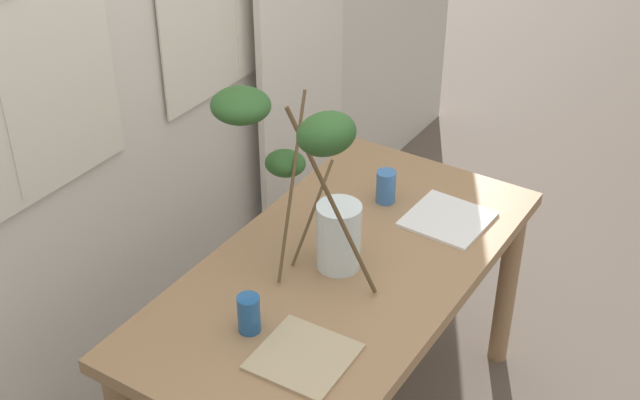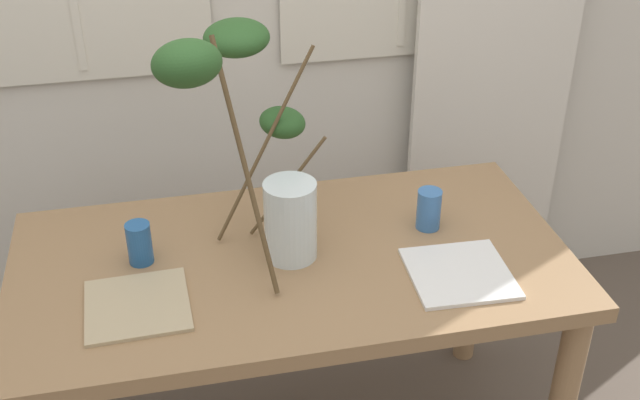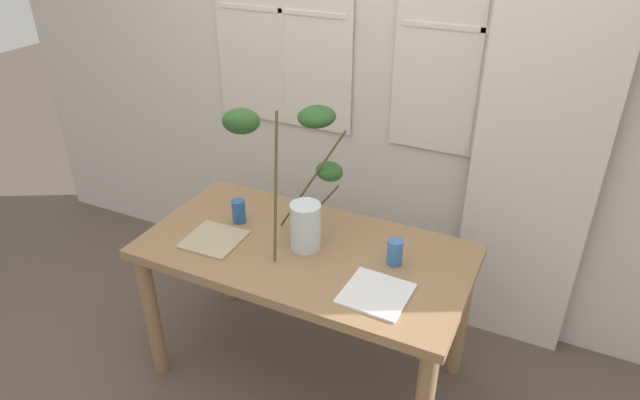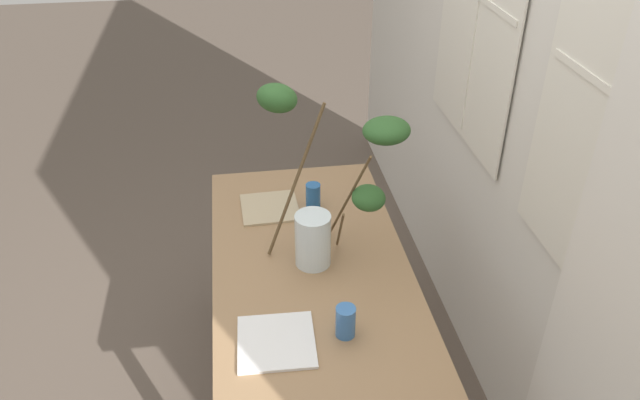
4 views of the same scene
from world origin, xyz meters
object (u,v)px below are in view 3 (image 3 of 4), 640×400
dining_table (305,267)px  vase_with_branches (299,175)px  drinking_glass_blue_right (395,252)px  plate_square_left (214,239)px  drinking_glass_blue_left (239,211)px  plate_square_right (376,294)px

dining_table → vase_with_branches: (-0.06, 0.08, 0.43)m
vase_with_branches → drinking_glass_blue_right: 0.53m
plate_square_left → drinking_glass_blue_left: bearing=85.3°
vase_with_branches → dining_table: bearing=-49.9°
vase_with_branches → drinking_glass_blue_left: (-0.33, -0.01, -0.26)m
plate_square_left → plate_square_right: size_ratio=0.97×
vase_with_branches → plate_square_left: bearing=-149.0°
drinking_glass_blue_right → plate_square_left: bearing=-166.7°
drinking_glass_blue_left → plate_square_left: bearing=-94.7°
dining_table → plate_square_right: 0.46m
dining_table → plate_square_left: plate_square_left is taller
vase_with_branches → drinking_glass_blue_left: size_ratio=5.79×
plate_square_left → vase_with_branches: bearing=31.0°
vase_with_branches → plate_square_right: 0.62m
drinking_glass_blue_left → drinking_glass_blue_right: size_ratio=0.99×
dining_table → plate_square_left: 0.44m
dining_table → plate_square_left: bearing=-162.5°
plate_square_left → plate_square_right: bearing=-3.0°
plate_square_left → plate_square_right: plate_square_right is taller
drinking_glass_blue_right → plate_square_left: 0.83m
plate_square_right → drinking_glass_blue_right: bearing=91.4°
dining_table → plate_square_left: size_ratio=5.95×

